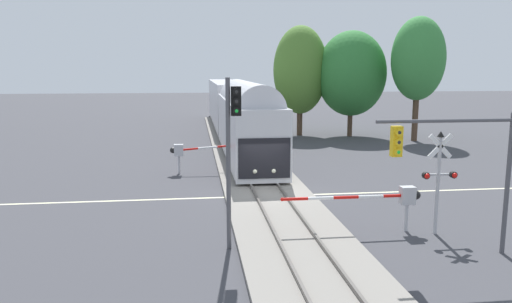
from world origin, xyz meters
The scene contains 12 objects.
ground_plane centered at (0.00, 0.00, 0.00)m, with size 220.00×220.00×0.00m, color #3D3D42.
road_centre_stripe centered at (0.00, 0.00, 0.00)m, with size 44.00×0.20×0.01m.
railway_track centered at (0.00, 0.00, 0.10)m, with size 4.40×80.00×0.32m.
commuter_train centered at (0.00, 21.02, 2.78)m, with size 3.04×42.45×5.16m.
crossing_gate_near centered at (4.00, -6.10, 1.39)m, with size 5.57×0.40×1.80m.
crossing_signal_mast centered at (5.57, -6.61, 2.46)m, with size 1.36×0.44×4.03m.
crossing_gate_far centered at (-3.79, 6.10, 1.45)m, with size 6.48×0.40×1.92m.
traffic_signal_near_right centered at (5.48, -8.83, 3.70)m, with size 5.19×0.38×4.91m.
traffic_signal_median centered at (-2.36, -7.18, 4.04)m, with size 0.53×0.38×6.05m.
oak_far_right centered at (11.06, 21.40, 5.89)m, with size 6.44×6.44×9.84m.
maple_right_background centered at (15.80, 17.68, 7.16)m, with size 4.62×4.62×10.80m.
elm_centre_background centered at (6.47, 22.66, 6.20)m, with size 5.12×5.12×10.35m.
Camera 1 is at (-3.66, -24.14, 6.34)m, focal length 34.99 mm.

